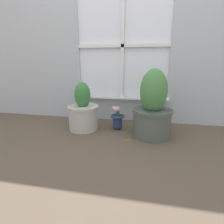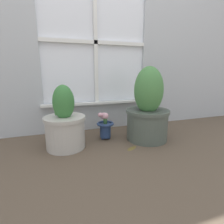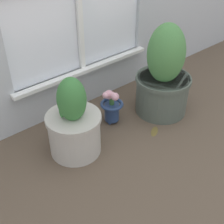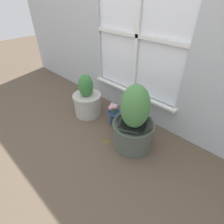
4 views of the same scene
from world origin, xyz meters
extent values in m
plane|color=brown|center=(0.00, 0.00, 0.00)|extent=(10.00, 10.00, 0.00)
cube|color=#B2B7BC|center=(0.00, 0.59, 0.15)|extent=(1.06, 0.05, 0.30)
cube|color=white|center=(0.00, 0.60, 0.89)|extent=(1.06, 0.02, 1.19)
cube|color=white|center=(0.00, 0.57, 0.89)|extent=(0.04, 0.02, 1.19)
cube|color=white|center=(0.00, 0.57, 0.89)|extent=(1.06, 0.02, 0.04)
cube|color=white|center=(0.00, 0.54, 0.29)|extent=(1.12, 0.06, 0.02)
cylinder|color=#B7B2A8|center=(-0.36, 0.17, 0.13)|extent=(0.31, 0.31, 0.26)
cylinder|color=#B7B2A8|center=(-0.36, 0.17, 0.25)|extent=(0.33, 0.33, 0.03)
cylinder|color=#38281E|center=(-0.36, 0.17, 0.26)|extent=(0.29, 0.29, 0.01)
ellipsoid|color=#387538|center=(-0.36, 0.17, 0.38)|extent=(0.17, 0.17, 0.27)
ellipsoid|color=#387538|center=(-0.41, 0.20, 0.33)|extent=(0.07, 0.08, 0.12)
cylinder|color=#4C564C|center=(0.36, 0.12, 0.14)|extent=(0.36, 0.36, 0.28)
cylinder|color=#4C564C|center=(0.36, 0.12, 0.26)|extent=(0.39, 0.39, 0.03)
cylinder|color=#38281E|center=(0.36, 0.12, 0.27)|extent=(0.34, 0.34, 0.01)
ellipsoid|color=#477F42|center=(0.36, 0.12, 0.45)|extent=(0.25, 0.25, 0.41)
ellipsoid|color=#477F42|center=(0.38, 0.22, 0.37)|extent=(0.16, 0.06, 0.22)
sphere|color=navy|center=(0.00, 0.29, 0.01)|extent=(0.02, 0.02, 0.02)
sphere|color=navy|center=(-0.03, 0.23, 0.01)|extent=(0.02, 0.02, 0.02)
sphere|color=navy|center=(0.03, 0.23, 0.01)|extent=(0.02, 0.02, 0.02)
cylinder|color=navy|center=(0.00, 0.25, 0.08)|extent=(0.10, 0.10, 0.13)
torus|color=navy|center=(0.00, 0.25, 0.15)|extent=(0.16, 0.16, 0.02)
cylinder|color=#386633|center=(0.00, 0.25, 0.18)|extent=(0.03, 0.03, 0.07)
sphere|color=#DB9EAD|center=(0.00, 0.25, 0.22)|extent=(0.05, 0.05, 0.05)
sphere|color=#DB9EAD|center=(-0.01, 0.27, 0.21)|extent=(0.06, 0.06, 0.06)
sphere|color=#DB9EAD|center=(-0.04, 0.26, 0.23)|extent=(0.04, 0.04, 0.04)
sphere|color=#DB9EAD|center=(-0.01, 0.21, 0.23)|extent=(0.05, 0.05, 0.05)
ellipsoid|color=brown|center=(0.15, -0.02, 0.00)|extent=(0.12, 0.10, 0.01)
camera|label=1|loc=(0.29, -1.54, 0.70)|focal=28.00mm
camera|label=2|loc=(-0.42, -1.22, 0.61)|focal=28.00mm
camera|label=3|loc=(-1.12, -1.08, 1.33)|focal=50.00mm
camera|label=4|loc=(1.06, -0.90, 1.28)|focal=28.00mm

